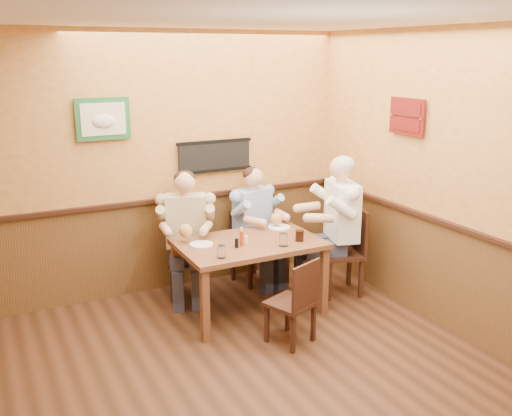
{
  "coord_description": "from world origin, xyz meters",
  "views": [
    {
      "loc": [
        -1.43,
        -3.31,
        2.56
      ],
      "look_at": [
        0.99,
        1.45,
        1.1
      ],
      "focal_mm": 40.0,
      "sensor_mm": 36.0,
      "label": 1
    }
  ],
  "objects_px": {
    "cola_tumbler": "(300,236)",
    "dining_table": "(249,250)",
    "chair_right_end": "(340,251)",
    "hot_sauce_bottle": "(242,237)",
    "chair_back_left": "(187,258)",
    "water_glass_mid": "(284,240)",
    "pepper_shaker": "(237,243)",
    "diner_tan_shirt": "(187,241)",
    "diner_white_elder": "(341,233)",
    "chair_back_right": "(252,246)",
    "chair_near_side": "(291,301)",
    "water_glass_left": "(221,252)",
    "salt_shaker": "(246,240)",
    "diner_blue_polo": "(252,231)"
  },
  "relations": [
    {
      "from": "dining_table",
      "to": "cola_tumbler",
      "type": "height_order",
      "value": "cola_tumbler"
    },
    {
      "from": "chair_back_left",
      "to": "cola_tumbler",
      "type": "xyz_separation_m",
      "value": [
        0.87,
        -0.86,
        0.37
      ]
    },
    {
      "from": "chair_back_left",
      "to": "chair_right_end",
      "type": "distance_m",
      "value": 1.65
    },
    {
      "from": "diner_blue_polo",
      "to": "salt_shaker",
      "type": "relative_size",
      "value": 14.21
    },
    {
      "from": "salt_shaker",
      "to": "chair_near_side",
      "type": "bearing_deg",
      "value": -81.29
    },
    {
      "from": "chair_right_end",
      "to": "salt_shaker",
      "type": "height_order",
      "value": "chair_right_end"
    },
    {
      "from": "diner_white_elder",
      "to": "pepper_shaker",
      "type": "height_order",
      "value": "diner_white_elder"
    },
    {
      "from": "chair_back_right",
      "to": "salt_shaker",
      "type": "bearing_deg",
      "value": -133.1
    },
    {
      "from": "chair_back_right",
      "to": "diner_blue_polo",
      "type": "bearing_deg",
      "value": 0.0
    },
    {
      "from": "chair_back_left",
      "to": "chair_right_end",
      "type": "relative_size",
      "value": 0.91
    },
    {
      "from": "chair_right_end",
      "to": "pepper_shaker",
      "type": "relative_size",
      "value": 10.53
    },
    {
      "from": "water_glass_mid",
      "to": "pepper_shaker",
      "type": "height_order",
      "value": "water_glass_mid"
    },
    {
      "from": "water_glass_left",
      "to": "cola_tumbler",
      "type": "xyz_separation_m",
      "value": [
        0.89,
        0.09,
        -0.0
      ]
    },
    {
      "from": "chair_back_right",
      "to": "diner_white_elder",
      "type": "relative_size",
      "value": 0.62
    },
    {
      "from": "water_glass_mid",
      "to": "diner_white_elder",
      "type": "bearing_deg",
      "value": 15.96
    },
    {
      "from": "chair_back_left",
      "to": "chair_back_right",
      "type": "xyz_separation_m",
      "value": [
        0.8,
        0.05,
        -0.01
      ]
    },
    {
      "from": "chair_right_end",
      "to": "cola_tumbler",
      "type": "xyz_separation_m",
      "value": [
        -0.63,
        -0.18,
        0.33
      ]
    },
    {
      "from": "chair_back_right",
      "to": "water_glass_mid",
      "type": "relative_size",
      "value": 6.63
    },
    {
      "from": "chair_right_end",
      "to": "pepper_shaker",
      "type": "height_order",
      "value": "chair_right_end"
    },
    {
      "from": "dining_table",
      "to": "water_glass_left",
      "type": "distance_m",
      "value": 0.55
    },
    {
      "from": "diner_tan_shirt",
      "to": "salt_shaker",
      "type": "relative_size",
      "value": 14.67
    },
    {
      "from": "chair_back_left",
      "to": "chair_back_right",
      "type": "relative_size",
      "value": 1.03
    },
    {
      "from": "chair_right_end",
      "to": "diner_white_elder",
      "type": "xyz_separation_m",
      "value": [
        0.0,
        0.0,
        0.21
      ]
    },
    {
      "from": "chair_back_left",
      "to": "water_glass_mid",
      "type": "bearing_deg",
      "value": -33.55
    },
    {
      "from": "diner_white_elder",
      "to": "water_glass_left",
      "type": "distance_m",
      "value": 1.55
    },
    {
      "from": "diner_white_elder",
      "to": "cola_tumbler",
      "type": "relative_size",
      "value": 12.3
    },
    {
      "from": "chair_right_end",
      "to": "hot_sauce_bottle",
      "type": "height_order",
      "value": "chair_right_end"
    },
    {
      "from": "chair_back_right",
      "to": "salt_shaker",
      "type": "distance_m",
      "value": 0.94
    },
    {
      "from": "cola_tumbler",
      "to": "dining_table",
      "type": "bearing_deg",
      "value": 155.12
    },
    {
      "from": "chair_right_end",
      "to": "pepper_shaker",
      "type": "xyz_separation_m",
      "value": [
        -1.28,
        -0.08,
        0.32
      ]
    },
    {
      "from": "diner_white_elder",
      "to": "hot_sauce_bottle",
      "type": "bearing_deg",
      "value": -72.72
    },
    {
      "from": "dining_table",
      "to": "diner_white_elder",
      "type": "distance_m",
      "value": 1.09
    },
    {
      "from": "chair_right_end",
      "to": "water_glass_left",
      "type": "bearing_deg",
      "value": -64.68
    },
    {
      "from": "diner_tan_shirt",
      "to": "pepper_shaker",
      "type": "relative_size",
      "value": 13.69
    },
    {
      "from": "dining_table",
      "to": "water_glass_left",
      "type": "height_order",
      "value": "water_glass_left"
    },
    {
      "from": "chair_right_end",
      "to": "cola_tumbler",
      "type": "relative_size",
      "value": 8.61
    },
    {
      "from": "chair_right_end",
      "to": "diner_white_elder",
      "type": "distance_m",
      "value": 0.21
    },
    {
      "from": "hot_sauce_bottle",
      "to": "pepper_shaker",
      "type": "xyz_separation_m",
      "value": [
        -0.07,
        -0.03,
        -0.04
      ]
    },
    {
      "from": "chair_back_right",
      "to": "diner_blue_polo",
      "type": "height_order",
      "value": "diner_blue_polo"
    },
    {
      "from": "chair_back_right",
      "to": "water_glass_mid",
      "type": "height_order",
      "value": "water_glass_mid"
    },
    {
      "from": "water_glass_mid",
      "to": "chair_near_side",
      "type": "bearing_deg",
      "value": -111.92
    },
    {
      "from": "water_glass_left",
      "to": "salt_shaker",
      "type": "bearing_deg",
      "value": 34.2
    },
    {
      "from": "dining_table",
      "to": "water_glass_mid",
      "type": "distance_m",
      "value": 0.39
    },
    {
      "from": "cola_tumbler",
      "to": "pepper_shaker",
      "type": "relative_size",
      "value": 1.22
    },
    {
      "from": "chair_near_side",
      "to": "water_glass_left",
      "type": "relative_size",
      "value": 6.9
    },
    {
      "from": "cola_tumbler",
      "to": "salt_shaker",
      "type": "bearing_deg",
      "value": 162.51
    },
    {
      "from": "chair_back_left",
      "to": "pepper_shaker",
      "type": "distance_m",
      "value": 0.87
    },
    {
      "from": "diner_white_elder",
      "to": "hot_sauce_bottle",
      "type": "relative_size",
      "value": 8.28
    },
    {
      "from": "chair_back_right",
      "to": "salt_shaker",
      "type": "xyz_separation_m",
      "value": [
        -0.44,
        -0.74,
        0.37
      ]
    },
    {
      "from": "hot_sauce_bottle",
      "to": "chair_near_side",
      "type": "bearing_deg",
      "value": -76.04
    }
  ]
}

